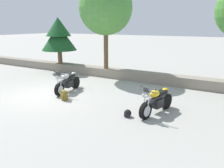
{
  "coord_description": "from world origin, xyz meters",
  "views": [
    {
      "loc": [
        7.75,
        -7.22,
        3.27
      ],
      "look_at": [
        3.03,
        1.2,
        0.65
      ],
      "focal_mm": 35.04,
      "sensor_mm": 36.0,
      "label": 1
    }
  ],
  "objects_px": {
    "rider_backpack": "(64,95)",
    "rider_helmet": "(128,113)",
    "pine_tree_far_left": "(59,35)",
    "leafy_tree_mid_left": "(107,9)",
    "motorcycle_silver_near_left": "(67,82)",
    "motorcycle_yellow_centre": "(156,101)"
  },
  "relations": [
    {
      "from": "rider_backpack",
      "to": "rider_helmet",
      "type": "xyz_separation_m",
      "value": [
        3.28,
        -0.3,
        -0.11
      ]
    },
    {
      "from": "motorcycle_yellow_centre",
      "to": "rider_helmet",
      "type": "distance_m",
      "value": 1.19
    },
    {
      "from": "rider_helmet",
      "to": "leafy_tree_mid_left",
      "type": "xyz_separation_m",
      "value": [
        -3.81,
        5.02,
        4.03
      ]
    },
    {
      "from": "motorcycle_silver_near_left",
      "to": "leafy_tree_mid_left",
      "type": "xyz_separation_m",
      "value": [
        0.16,
        3.68,
        3.68
      ]
    },
    {
      "from": "leafy_tree_mid_left",
      "to": "rider_helmet",
      "type": "bearing_deg",
      "value": -52.84
    },
    {
      "from": "motorcycle_silver_near_left",
      "to": "pine_tree_far_left",
      "type": "height_order",
      "value": "pine_tree_far_left"
    },
    {
      "from": "motorcycle_silver_near_left",
      "to": "rider_helmet",
      "type": "relative_size",
      "value": 7.37
    },
    {
      "from": "rider_helmet",
      "to": "motorcycle_silver_near_left",
      "type": "bearing_deg",
      "value": 161.31
    },
    {
      "from": "rider_helmet",
      "to": "pine_tree_far_left",
      "type": "bearing_deg",
      "value": 147.03
    },
    {
      "from": "rider_helmet",
      "to": "pine_tree_far_left",
      "type": "distance_m",
      "value": 9.54
    },
    {
      "from": "rider_backpack",
      "to": "pine_tree_far_left",
      "type": "bearing_deg",
      "value": 133.35
    },
    {
      "from": "rider_backpack",
      "to": "leafy_tree_mid_left",
      "type": "height_order",
      "value": "leafy_tree_mid_left"
    },
    {
      "from": "motorcycle_yellow_centre",
      "to": "pine_tree_far_left",
      "type": "distance_m",
      "value": 9.74
    },
    {
      "from": "motorcycle_silver_near_left",
      "to": "pine_tree_far_left",
      "type": "distance_m",
      "value": 5.67
    },
    {
      "from": "motorcycle_silver_near_left",
      "to": "rider_helmet",
      "type": "distance_m",
      "value": 4.21
    },
    {
      "from": "motorcycle_silver_near_left",
      "to": "rider_backpack",
      "type": "xyz_separation_m",
      "value": [
        0.69,
        -1.04,
        -0.24
      ]
    },
    {
      "from": "motorcycle_silver_near_left",
      "to": "pine_tree_far_left",
      "type": "bearing_deg",
      "value": 135.7
    },
    {
      "from": "motorcycle_yellow_centre",
      "to": "pine_tree_far_left",
      "type": "relative_size",
      "value": 0.63
    },
    {
      "from": "pine_tree_far_left",
      "to": "leafy_tree_mid_left",
      "type": "xyz_separation_m",
      "value": [
        3.93,
        0.01,
        1.57
      ]
    },
    {
      "from": "motorcycle_silver_near_left",
      "to": "rider_helmet",
      "type": "xyz_separation_m",
      "value": [
        3.97,
        -1.34,
        -0.35
      ]
    },
    {
      "from": "rider_helmet",
      "to": "leafy_tree_mid_left",
      "type": "bearing_deg",
      "value": 127.16
    },
    {
      "from": "pine_tree_far_left",
      "to": "rider_helmet",
      "type": "bearing_deg",
      "value": -32.97
    }
  ]
}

